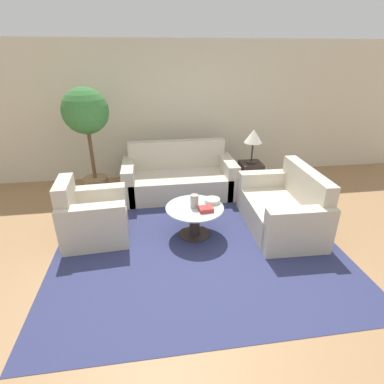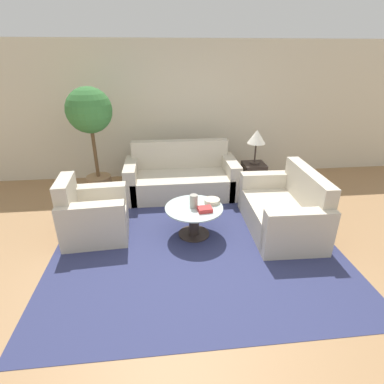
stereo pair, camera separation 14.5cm
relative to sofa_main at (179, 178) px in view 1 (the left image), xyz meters
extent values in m
plane|color=#9E754C|center=(0.11, -2.01, -0.29)|extent=(14.00, 14.00, 0.00)
cube|color=beige|center=(0.11, 0.97, 1.01)|extent=(10.00, 0.06, 2.60)
cube|color=navy|center=(0.07, -1.44, -0.28)|extent=(3.70, 3.70, 0.01)
cube|color=beige|center=(0.00, -0.09, -0.09)|extent=(1.76, 0.92, 0.40)
cube|color=beige|center=(0.00, 0.28, 0.17)|extent=(1.76, 0.18, 0.91)
cube|color=beige|center=(-0.88, -0.09, 0.03)|extent=(0.20, 0.92, 0.63)
cube|color=beige|center=(0.88, -0.09, 0.03)|extent=(0.20, 0.92, 0.63)
cube|color=beige|center=(-1.28, -1.31, -0.09)|extent=(0.88, 0.66, 0.40)
cube|color=beige|center=(-1.62, -1.33, 0.15)|extent=(0.22, 0.61, 0.87)
cube|color=beige|center=(-1.27, -1.61, 0.03)|extent=(0.86, 0.25, 0.63)
cube|color=beige|center=(-1.30, -1.00, 0.03)|extent=(0.86, 0.25, 0.63)
cube|color=beige|center=(1.31, -1.42, -0.09)|extent=(0.91, 1.29, 0.40)
cube|color=beige|center=(1.66, -1.43, 0.16)|extent=(0.22, 1.27, 0.89)
cube|color=beige|center=(1.33, -0.79, 0.03)|extent=(0.88, 0.23, 0.63)
cube|color=beige|center=(1.29, -2.05, 0.03)|extent=(0.88, 0.23, 0.63)
cylinder|color=#332823|center=(0.07, -1.44, -0.28)|extent=(0.44, 0.44, 0.02)
cylinder|color=#332823|center=(0.07, -1.44, -0.08)|extent=(0.14, 0.14, 0.42)
cylinder|color=#B2C6C6|center=(0.07, -1.44, 0.14)|extent=(0.80, 0.80, 0.02)
cube|color=#332823|center=(1.33, -0.04, -0.02)|extent=(0.39, 0.39, 0.53)
cylinder|color=#332823|center=(1.33, -0.04, 0.25)|extent=(0.18, 0.18, 0.02)
cylinder|color=#332823|center=(1.33, -0.04, 0.44)|extent=(0.03, 0.03, 0.35)
cone|color=white|center=(1.33, -0.04, 0.74)|extent=(0.32, 0.32, 0.24)
cylinder|color=#93704C|center=(-1.47, 0.05, -0.10)|extent=(0.43, 0.43, 0.37)
cylinder|color=brown|center=(-1.47, 0.05, 0.55)|extent=(0.06, 0.06, 0.94)
sphere|color=#387538|center=(-1.47, 0.05, 1.23)|extent=(0.74, 0.74, 0.74)
cylinder|color=#9E998E|center=(0.06, -1.44, 0.24)|extent=(0.11, 0.11, 0.19)
cylinder|color=beige|center=(0.33, -1.33, 0.18)|extent=(0.22, 0.22, 0.06)
cube|color=#BC3333|center=(0.20, -1.57, 0.18)|extent=(0.20, 0.16, 0.06)
camera|label=1|loc=(-0.50, -5.02, 2.05)|focal=28.00mm
camera|label=2|loc=(-0.35, -5.03, 2.05)|focal=28.00mm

